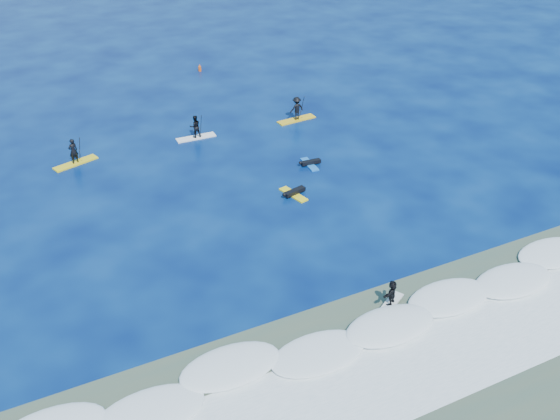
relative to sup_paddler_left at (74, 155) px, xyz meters
name	(u,v)px	position (x,y,z in m)	size (l,w,h in m)	color
ground	(277,228)	(9.47, -14.01, -0.71)	(160.00, 160.00, 0.00)	#030D3F
shallow_water	(416,385)	(9.47, -28.01, -0.71)	(90.00, 13.00, 0.01)	#3D5445
breaking_wave	(366,329)	(9.47, -24.01, -0.71)	(40.00, 6.00, 0.30)	white
whitewater	(403,370)	(9.47, -27.01, -0.71)	(34.00, 5.00, 0.02)	silver
sup_paddler_left	(74,155)	(0.00, 0.00, 0.00)	(3.34, 1.76, 2.28)	yellow
sup_paddler_center	(195,128)	(9.31, 0.25, 0.10)	(3.13, 0.85, 2.18)	white
sup_paddler_right	(297,110)	(18.00, -0.17, 0.21)	(3.41, 1.11, 2.35)	gold
prone_paddler_near	(294,193)	(12.16, -10.97, -0.55)	(1.83, 2.39, 0.48)	yellow
prone_paddler_far	(310,163)	(15.17, -7.68, -0.56)	(1.70, 2.16, 0.45)	blue
wave_surfer	(392,294)	(11.45, -23.17, 0.13)	(2.08, 1.54, 1.50)	silver
marker_buoy	(200,68)	(14.89, 14.70, -0.39)	(0.31, 0.31, 0.73)	#CD4B12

